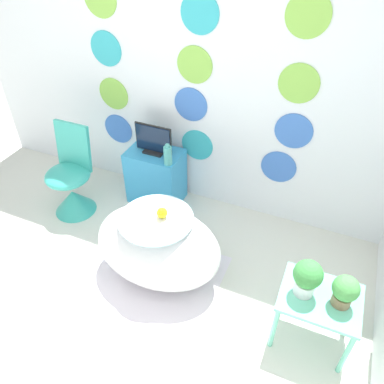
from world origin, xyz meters
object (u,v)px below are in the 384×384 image
Objects in this scene: bathtub at (158,246)px; tv at (153,141)px; chair at (72,187)px; potted_plant_left at (307,277)px; potted_plant_right at (345,291)px; vase at (168,155)px.

bathtub is 0.99m from tv.
potted_plant_left is (2.15, -0.46, 0.32)m from chair.
vase is at bearing 152.91° from potted_plant_right.
tv reaches higher than potted_plant_left.
vase is (0.20, -0.12, -0.03)m from tv.
vase is 0.88× the size of potted_plant_right.
bathtub is 4.99× the size of vase.
vase is 1.54m from potted_plant_left.
vase is (0.83, 0.33, 0.36)m from chair.
potted_plant_right is (2.37, -0.45, 0.29)m from chair.
tv reaches higher than bathtub.
vase reaches higher than bathtub.
potted_plant_right is at bearing -27.09° from vase.
potted_plant_left is at bearing -12.14° from chair.
potted_plant_left is 1.18× the size of potted_plant_right.
bathtub is at bearing 175.87° from potted_plant_right.
vase is 1.73m from potted_plant_right.
tv is at bearing 118.67° from bathtub.
tv is 0.23m from vase.
bathtub is 1.16× the size of chair.
potted_plant_right is (1.73, -0.90, -0.10)m from tv.
potted_plant_right is (1.54, -0.79, -0.07)m from vase.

